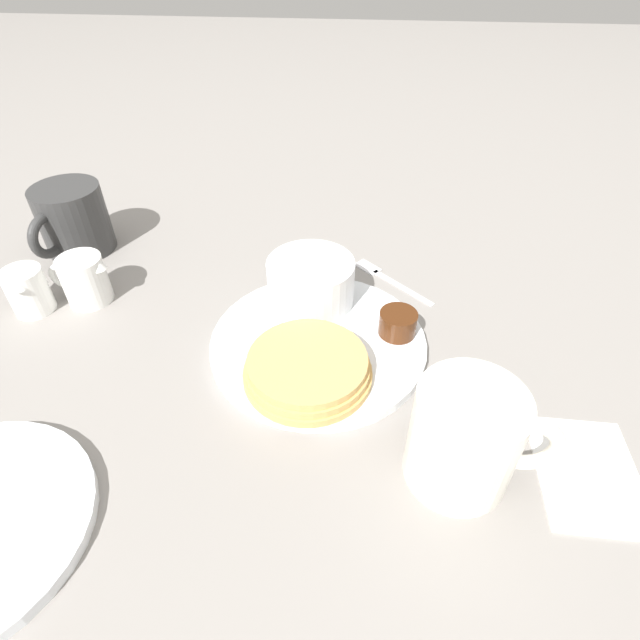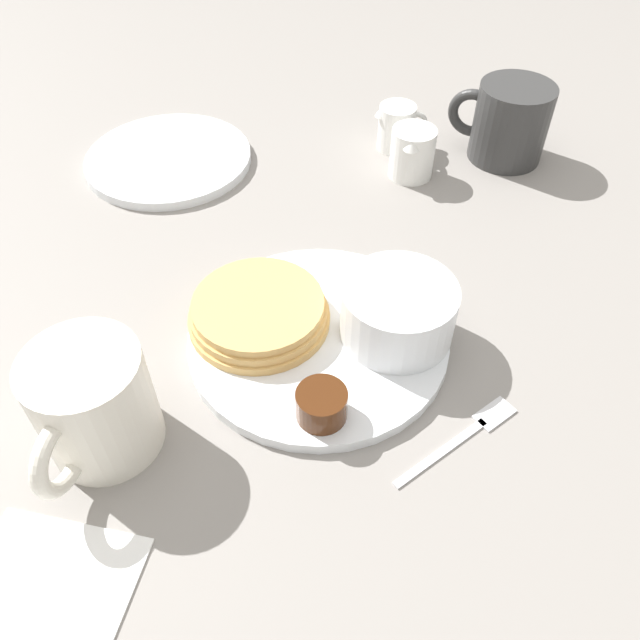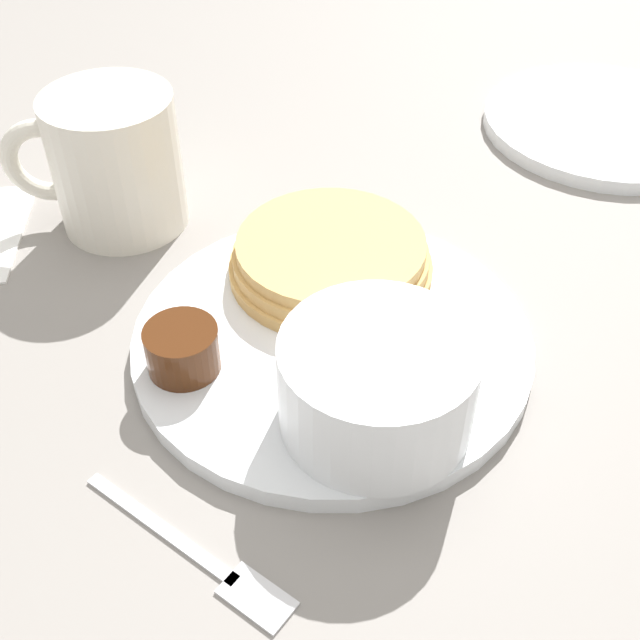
% 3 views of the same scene
% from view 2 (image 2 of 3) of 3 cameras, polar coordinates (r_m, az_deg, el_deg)
% --- Properties ---
extents(ground_plane, '(4.00, 4.00, 0.00)m').
position_cam_2_polar(ground_plane, '(0.60, -0.16, -2.03)').
color(ground_plane, gray).
extents(plate, '(0.25, 0.25, 0.01)m').
position_cam_2_polar(plate, '(0.60, -0.16, -1.65)').
color(plate, white).
rests_on(plate, ground_plane).
extents(pancake_stack, '(0.14, 0.14, 0.03)m').
position_cam_2_polar(pancake_stack, '(0.60, -5.63, 0.76)').
color(pancake_stack, tan).
rests_on(pancake_stack, plate).
extents(bowl, '(0.11, 0.11, 0.06)m').
position_cam_2_polar(bowl, '(0.58, 7.16, 0.94)').
color(bowl, white).
rests_on(bowl, plate).
extents(syrup_cup, '(0.04, 0.04, 0.03)m').
position_cam_2_polar(syrup_cup, '(0.52, 0.14, -7.74)').
color(syrup_cup, '#47230F').
rests_on(syrup_cup, plate).
extents(butter_ramekin, '(0.05, 0.05, 0.05)m').
position_cam_2_polar(butter_ramekin, '(0.58, 8.62, -0.90)').
color(butter_ramekin, white).
rests_on(butter_ramekin, plate).
extents(coffee_mug, '(0.09, 0.13, 0.10)m').
position_cam_2_polar(coffee_mug, '(0.52, -20.05, -7.39)').
color(coffee_mug, silver).
rests_on(coffee_mug, ground_plane).
extents(creamer_pitcher_near, '(0.06, 0.08, 0.06)m').
position_cam_2_polar(creamer_pitcher_near, '(0.81, 8.44, 14.95)').
color(creamer_pitcher_near, white).
rests_on(creamer_pitcher_near, ground_plane).
extents(creamer_pitcher_far, '(0.07, 0.05, 0.06)m').
position_cam_2_polar(creamer_pitcher_far, '(0.87, 7.05, 17.13)').
color(creamer_pitcher_far, white).
rests_on(creamer_pitcher_far, ground_plane).
extents(fork, '(0.10, 0.11, 0.00)m').
position_cam_2_polar(fork, '(0.55, 13.45, -9.92)').
color(fork, silver).
rests_on(fork, ground_plane).
extents(napkin, '(0.12, 0.09, 0.00)m').
position_cam_2_polar(napkin, '(0.52, -23.46, -21.11)').
color(napkin, white).
rests_on(napkin, ground_plane).
extents(second_mug, '(0.13, 0.09, 0.10)m').
position_cam_2_polar(second_mug, '(0.87, 16.85, 16.92)').
color(second_mug, '#333333').
rests_on(second_mug, ground_plane).
extents(far_plate, '(0.21, 0.21, 0.01)m').
position_cam_2_polar(far_plate, '(0.86, -13.65, 14.14)').
color(far_plate, white).
rests_on(far_plate, ground_plane).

